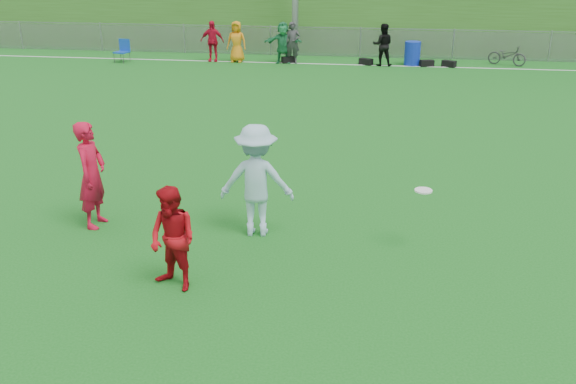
% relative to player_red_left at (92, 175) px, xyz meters
% --- Properties ---
extents(ground, '(120.00, 120.00, 0.00)m').
position_rel_player_red_left_xyz_m(ground, '(3.93, -1.17, -0.96)').
color(ground, '#135B16').
rests_on(ground, ground).
extents(sideline_far, '(60.00, 0.10, 0.01)m').
position_rel_player_red_left_xyz_m(sideline_far, '(3.93, 16.83, -0.95)').
color(sideline_far, white).
rests_on(sideline_far, ground).
extents(fence, '(58.00, 0.06, 1.30)m').
position_rel_player_red_left_xyz_m(fence, '(3.93, 18.83, -0.31)').
color(fence, gray).
rests_on(fence, ground).
extents(berm, '(120.00, 18.00, 3.00)m').
position_rel_player_red_left_xyz_m(berm, '(3.93, 29.83, 0.54)').
color(berm, '#245016').
rests_on(berm, ground).
extents(spectator_row, '(8.08, 0.73, 1.69)m').
position_rel_player_red_left_xyz_m(spectator_row, '(0.87, 16.83, -0.11)').
color(spectator_row, red).
rests_on(spectator_row, ground).
extents(gear_bags, '(7.24, 0.53, 0.26)m').
position_rel_player_red_left_xyz_m(gear_bags, '(4.92, 16.93, -0.83)').
color(gear_bags, black).
rests_on(gear_bags, ground).
extents(player_red_left, '(0.47, 0.71, 1.92)m').
position_rel_player_red_left_xyz_m(player_red_left, '(0.00, 0.00, 0.00)').
color(player_red_left, red).
rests_on(player_red_left, ground).
extents(player_red_center, '(0.95, 0.87, 1.58)m').
position_rel_player_red_left_xyz_m(player_red_center, '(2.10, -1.97, -0.17)').
color(player_red_center, '#AD0C14').
rests_on(player_red_center, ground).
extents(player_blue, '(1.32, 0.82, 1.97)m').
position_rel_player_red_left_xyz_m(player_blue, '(2.93, 0.07, 0.02)').
color(player_blue, '#9BC6D7').
rests_on(player_blue, ground).
extents(frisbee, '(0.29, 0.29, 0.03)m').
position_rel_player_red_left_xyz_m(frisbee, '(5.71, -0.17, 0.09)').
color(frisbee, white).
rests_on(frisbee, ground).
extents(recycling_bin, '(0.73, 0.73, 0.96)m').
position_rel_player_red_left_xyz_m(recycling_bin, '(6.15, 17.12, -0.48)').
color(recycling_bin, '#112BB8').
rests_on(recycling_bin, ground).
extents(camp_chair, '(0.64, 0.65, 0.95)m').
position_rel_player_red_left_xyz_m(camp_chair, '(-5.96, 16.05, -0.68)').
color(camp_chair, '#1040B2').
rests_on(camp_chair, ground).
extents(bicycle, '(1.62, 1.10, 0.81)m').
position_rel_player_red_left_xyz_m(bicycle, '(10.02, 17.68, -0.56)').
color(bicycle, '#2B2B2E').
rests_on(bicycle, ground).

